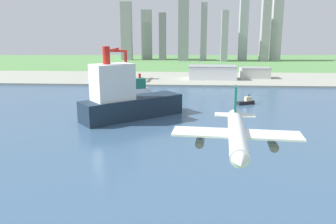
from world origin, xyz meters
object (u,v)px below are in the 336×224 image
Objects in this scene: port_crane_red at (116,57)px; warehouse_annex at (255,73)px; tugboat_small at (246,102)px; ferry_boat at (133,89)px; warehouse_main at (212,72)px; cargo_ship at (126,99)px; airplane_landing at (237,134)px.

port_crane_red is 197.98m from warehouse_annex.
ferry_boat is at bearing 158.19° from tugboat_small.
warehouse_main reaches higher than tugboat_small.
port_crane_red is at bearing -172.91° from warehouse_annex.
port_crane_red is 135.44m from warehouse_main.
warehouse_annex reaches higher than tugboat_small.
cargo_ship is 122.47m from tugboat_small.
tugboat_small is at bearing -81.84° from warehouse_main.
port_crane_red reaches higher than ferry_boat.
tugboat_small is 0.37× the size of port_crane_red.
airplane_landing is 306.56m from ferry_boat.
warehouse_annex is (81.94, 423.39, -34.81)m from airplane_landing.
warehouse_annex is (61.80, 13.91, -1.80)m from warehouse_main.
ferry_boat is 109.66m from cargo_ship.
port_crane_red reaches higher than tugboat_small.
warehouse_main is 1.61× the size of warehouse_annex.
airplane_landing is 411.30m from warehouse_main.
warehouse_annex is (143.49, 236.78, -6.10)m from cargo_ship.
cargo_ship is 4.43× the size of tugboat_small.
ferry_boat is at bearing -68.96° from port_crane_red.
cargo_ship is at bearing 108.25° from airplane_landing.
warehouse_main is (20.14, 409.48, -33.01)m from airplane_landing.
cargo_ship reaches higher than tugboat_small.
cargo_ship is 1.66× the size of port_crane_red.
airplane_landing is at bearing -74.18° from port_crane_red.
airplane_landing is 255.88m from tugboat_small.
ferry_boat reaches higher than tugboat_small.
airplane_landing is 0.94× the size of warehouse_annex.
ferry_boat reaches higher than warehouse_annex.
cargo_ship is 1.92× the size of warehouse_annex.
tugboat_small is (104.73, 62.07, -13.35)m from cargo_ship.
ferry_boat is 125.33m from tugboat_small.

